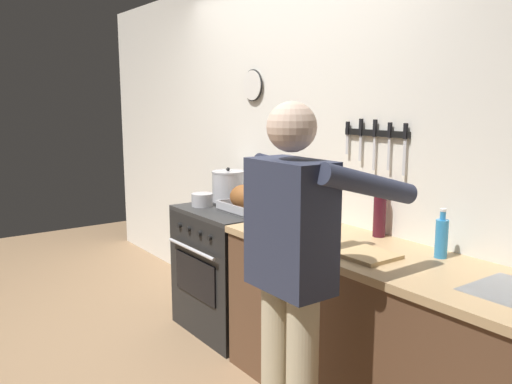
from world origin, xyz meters
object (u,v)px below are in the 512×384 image
stove (233,269)px  bottle_wine_red (380,214)px  cutting_board (360,253)px  bottle_hot_sauce (297,213)px  person_cook (294,267)px  saucepan (202,200)px  roasting_pan (245,199)px  bottle_dish_soap (442,237)px  stock_pot (228,186)px

stove → bottle_wine_red: (1.14, 0.25, 0.58)m
cutting_board → bottle_hot_sauce: size_ratio=1.91×
stove → cutting_board: bearing=-4.6°
bottle_hot_sauce → bottle_wine_red: 0.52m
cutting_board → bottle_hot_sauce: (-0.65, 0.14, 0.07)m
person_cook → bottle_wine_red: 0.89m
stove → person_cook: (1.40, -0.60, 0.50)m
saucepan → bottle_hot_sauce: size_ratio=0.82×
roasting_pan → cutting_board: bearing=-5.8°
bottle_dish_soap → bottle_wine_red: 0.46m
person_cook → stock_pot: bearing=75.2°
stove → stock_pot: (-0.25, 0.13, 0.57)m
stove → bottle_dish_soap: 1.69m
bottle_dish_soap → cutting_board: bearing=-133.0°
bottle_dish_soap → person_cook: bearing=-103.3°
stock_pot → bottle_wine_red: 1.39m
roasting_pan → stock_pot: size_ratio=1.36×
cutting_board → bottle_hot_sauce: 0.67m
roasting_pan → bottle_dish_soap: size_ratio=1.43×
bottle_hot_sauce → bottle_wine_red: (0.47, 0.21, 0.05)m
saucepan → person_cook: bearing=-16.5°
cutting_board → bottle_wine_red: bottle_wine_red is taller
stove → bottle_wine_red: bearing=12.2°
cutting_board → bottle_wine_red: 0.41m
person_cook → stock_pot: (-1.66, 0.73, 0.06)m
cutting_board → person_cook: bearing=-80.8°
stove → bottle_dish_soap: (1.59, 0.18, 0.55)m
bottle_dish_soap → bottle_hot_sauce: size_ratio=1.30×
bottle_hot_sauce → roasting_pan: bearing=-178.1°
saucepan → bottle_dish_soap: (1.79, 0.31, 0.06)m
roasting_pan → stove: bearing=-173.9°
saucepan → bottle_dish_soap: size_ratio=0.63×
bottle_dish_soap → bottle_hot_sauce: (-0.92, -0.15, -0.02)m
bottle_dish_soap → bottle_hot_sauce: bearing=-170.9°
stock_pot → cutting_board: bearing=-8.5°
stock_pot → bottle_hot_sauce: size_ratio=1.37×
stove → bottle_dish_soap: bearing=6.5°
stove → stock_pot: size_ratio=3.47×
stock_pot → bottle_hot_sauce: bearing=-6.1°
cutting_board → bottle_hot_sauce: bearing=168.1°
stock_pot → bottle_dish_soap: bearing=1.5°
saucepan → cutting_board: (1.52, 0.02, -0.04)m
roasting_pan → bottle_dish_soap: bottle_dish_soap is taller
stove → bottle_hot_sauce: (0.67, 0.03, 0.53)m
bottle_hot_sauce → person_cook: bearing=-41.0°
stove → bottle_wine_red: 1.30m
bottle_wine_red → cutting_board: bearing=-62.3°
stove → roasting_pan: (0.14, 0.01, 0.54)m
stock_pot → bottle_wine_red: bottle_wine_red is taller
saucepan → bottle_wine_red: bottle_wine_red is taller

